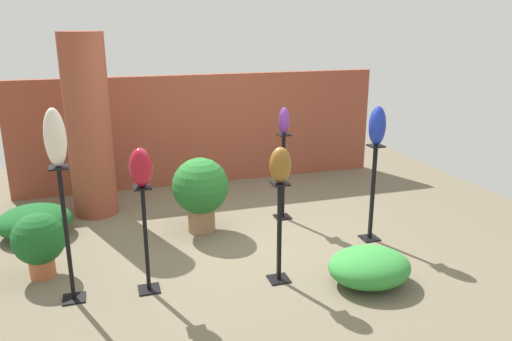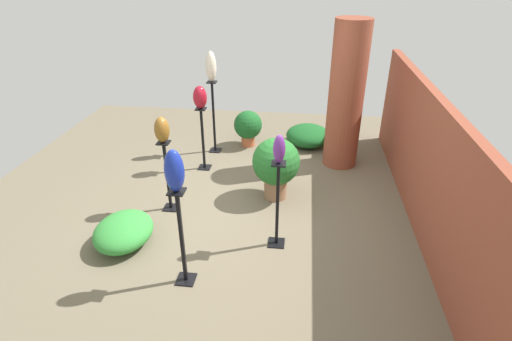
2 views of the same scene
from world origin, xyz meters
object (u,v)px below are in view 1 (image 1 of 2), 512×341
object	(u,v)px
pedestal_ruby	(146,245)
pedestal_ivory	(67,241)
brick_pillar	(89,127)
potted_plant_mid_left	(39,241)
art_vase_ruby	(141,167)
pedestal_cobalt	(372,197)
pedestal_violet	(283,180)
art_vase_cobalt	(377,126)
art_vase_bronze	(280,165)
art_vase_violet	(284,121)
potted_plant_front_right	(201,189)
pedestal_bronze	(279,237)
art_vase_ivory	(55,138)

from	to	relation	value
pedestal_ruby	pedestal_ivory	bearing A→B (deg)	176.82
brick_pillar	potted_plant_mid_left	distance (m)	1.89
art_vase_ruby	pedestal_ruby	bearing A→B (deg)	180.00
pedestal_cobalt	pedestal_violet	distance (m)	1.19
art_vase_cobalt	art_vase_bronze	distance (m)	1.48
art_vase_cobalt	potted_plant_mid_left	size ratio (longest dim) A/B	0.66
art_vase_cobalt	pedestal_ruby	bearing A→B (deg)	-171.02
art_vase_bronze	pedestal_ruby	bearing A→B (deg)	171.52
pedestal_cobalt	pedestal_ivory	world-z (taller)	pedestal_ivory
pedestal_ivory	art_vase_violet	bearing A→B (deg)	27.28
potted_plant_mid_left	potted_plant_front_right	xyz separation A→B (m)	(1.74, 0.64, 0.15)
pedestal_ruby	potted_plant_front_right	world-z (taller)	pedestal_ruby
art_vase_ruby	art_vase_violet	size ratio (longest dim) A/B	1.06
pedestal_bronze	art_vase_ivory	bearing A→B (deg)	173.38
pedestal_cobalt	potted_plant_mid_left	xyz separation A→B (m)	(-3.57, 0.18, -0.13)
brick_pillar	art_vase_bronze	world-z (taller)	brick_pillar
art_vase_violet	potted_plant_front_right	size ratio (longest dim) A/B	0.37
art_vase_ivory	pedestal_cobalt	bearing A→B (deg)	6.50
art_vase_ruby	potted_plant_mid_left	bearing A→B (deg)	148.83
pedestal_violet	art_vase_cobalt	size ratio (longest dim) A/B	2.55
art_vase_ruby	potted_plant_mid_left	world-z (taller)	art_vase_ruby
art_vase_bronze	art_vase_ruby	bearing A→B (deg)	171.52
pedestal_ruby	pedestal_ivory	size ratio (longest dim) A/B	0.82
potted_plant_mid_left	art_vase_cobalt	bearing A→B (deg)	-2.97
pedestal_bronze	art_vase_ruby	xyz separation A→B (m)	(-1.24, 0.18, 0.76)
pedestal_bronze	potted_plant_mid_left	distance (m)	2.35
pedestal_ivory	potted_plant_front_right	size ratio (longest dim) A/B	1.40
pedestal_ruby	art_vase_ivory	world-z (taller)	art_vase_ivory
pedestal_bronze	art_vase_violet	bearing A→B (deg)	68.37
brick_pillar	pedestal_ivory	world-z (taller)	brick_pillar
brick_pillar	art_vase_violet	xyz separation A→B (m)	(2.30, -0.89, 0.11)
art_vase_violet	art_vase_ivory	world-z (taller)	art_vase_ivory
pedestal_ruby	pedestal_cobalt	size ratio (longest dim) A/B	0.92
brick_pillar	pedestal_bronze	distance (m)	3.03
pedestal_ruby	art_vase_cobalt	size ratio (longest dim) A/B	2.38
brick_pillar	pedestal_ivory	distance (m)	2.28
potted_plant_mid_left	pedestal_bronze	bearing A→B (deg)	-19.31
pedestal_ruby	potted_plant_front_right	size ratio (longest dim) A/B	1.14
art_vase_violet	potted_plant_mid_left	size ratio (longest dim) A/B	0.50
art_vase_cobalt	pedestal_ivory	bearing A→B (deg)	-173.50
potted_plant_mid_left	art_vase_violet	bearing A→B (deg)	14.70
brick_pillar	potted_plant_front_right	world-z (taller)	brick_pillar
potted_plant_front_right	pedestal_ruby	bearing A→B (deg)	-121.56
pedestal_ruby	art_vase_bronze	size ratio (longest dim) A/B	3.05
art_vase_ruby	art_vase_bronze	distance (m)	1.25
pedestal_cobalt	pedestal_ivory	distance (m)	3.28
pedestal_bronze	art_vase_ruby	distance (m)	1.46
brick_pillar	pedestal_ivory	bearing A→B (deg)	-95.63
art_vase_violet	art_vase_ivory	xyz separation A→B (m)	(-2.51, -1.30, 0.24)
pedestal_violet	art_vase_cobalt	xyz separation A→B (m)	(0.74, -0.93, 0.84)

